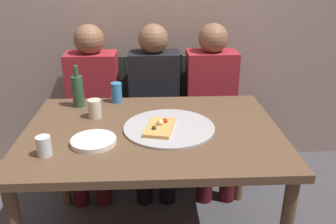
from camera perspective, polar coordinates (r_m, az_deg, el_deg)
dining_table at (r=1.88m, az=-2.53°, el=-5.08°), size 1.32×0.94×0.76m
pizza_tray at (r=1.85m, az=0.15°, el=-2.46°), size 0.47×0.47×0.01m
pizza_slice_last at (r=1.81m, az=-1.36°, el=-2.41°), size 0.17×0.24×0.05m
wine_bottle at (r=2.17m, az=-14.27°, el=3.37°), size 0.07×0.07×0.25m
tumbler_near at (r=1.67m, az=-19.30°, el=-5.18°), size 0.07×0.07×0.09m
tumbler_far at (r=2.00m, az=-11.70°, el=0.53°), size 0.07×0.07×0.10m
soda_can at (r=2.20m, az=-8.26°, el=3.11°), size 0.07×0.07×0.12m
plate_stack at (r=1.73m, az=-11.86°, el=-4.59°), size 0.22×0.22×0.02m
chair_left at (r=2.77m, az=-11.40°, el=0.33°), size 0.44×0.44×0.90m
chair_middle at (r=2.74m, az=-2.22°, el=0.51°), size 0.44×0.44×0.90m
chair_right at (r=2.77m, az=6.48°, el=0.67°), size 0.44×0.44×0.90m
guest_in_sweater at (r=2.59m, az=-12.06°, el=1.66°), size 0.36×0.56×1.17m
guest_in_beanie at (r=2.55m, az=-2.22°, el=1.87°), size 0.36×0.56×1.17m
guest_by_wall at (r=2.59m, az=7.11°, el=2.03°), size 0.36×0.56×1.17m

